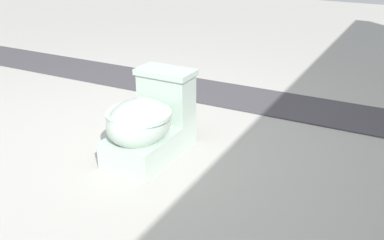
# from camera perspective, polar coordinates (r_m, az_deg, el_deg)

# --- Properties ---
(ground_plane) EXTENTS (14.00, 14.00, 0.00)m
(ground_plane) POSITION_cam_1_polar(r_m,az_deg,el_deg) (2.93, -8.05, -3.84)
(ground_plane) COLOR #A8A59E
(gravel_strip) EXTENTS (0.56, 8.00, 0.01)m
(gravel_strip) POSITION_cam_1_polar(r_m,az_deg,el_deg) (3.73, 9.38, 2.31)
(gravel_strip) COLOR #423F44
(gravel_strip) RESTS_ON ground
(toilet) EXTENTS (0.64, 0.39, 0.52)m
(toilet) POSITION_cam_1_polar(r_m,az_deg,el_deg) (2.76, -5.55, -0.39)
(toilet) COLOR #B2C6B7
(toilet) RESTS_ON ground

